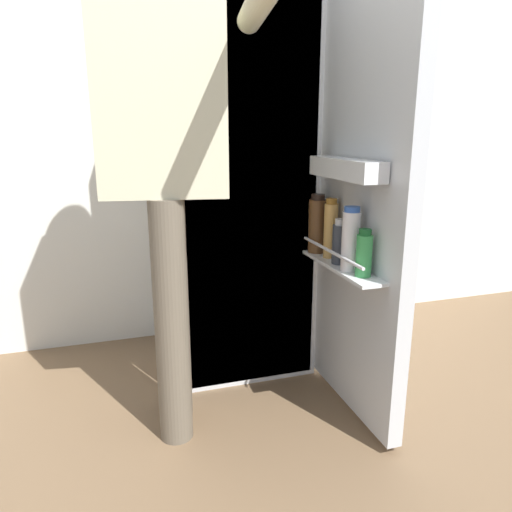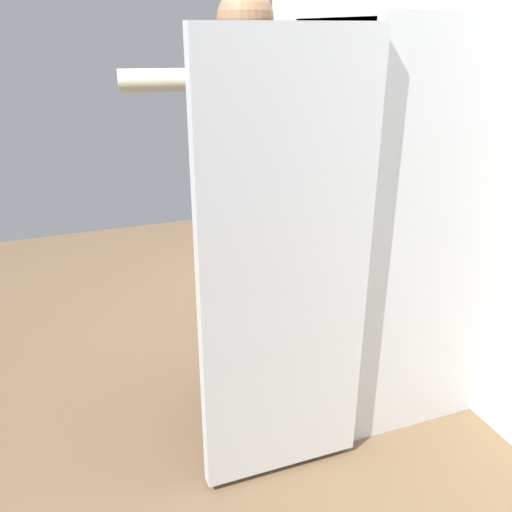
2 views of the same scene
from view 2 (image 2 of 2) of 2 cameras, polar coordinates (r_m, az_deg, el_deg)
ground_plane at (r=2.58m, az=0.80°, el=-16.04°), size 5.47×5.47×0.00m
kitchen_wall at (r=2.55m, az=21.96°, el=12.31°), size 4.40×0.10×2.45m
refrigerator at (r=2.36m, az=13.08°, el=2.93°), size 0.70×1.27×1.68m
person at (r=2.40m, az=-0.99°, el=9.76°), size 0.57×0.79×1.78m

